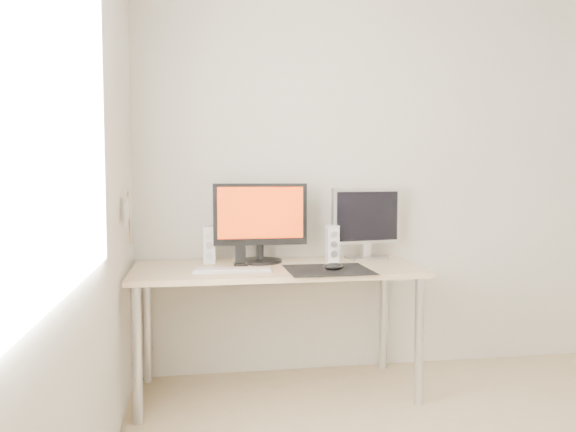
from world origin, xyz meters
TOP-DOWN VIEW (x-y plane):
  - wall_back at (0.00, 1.75)m, footprint 3.50×0.00m
  - wall_left at (-1.75, 0.00)m, footprint 0.00×3.50m
  - window_pane at (-1.74, 0.00)m, footprint 0.00×1.30m
  - mousepad at (-0.67, 1.21)m, footprint 0.45×0.40m
  - mouse at (-0.65, 1.18)m, footprint 0.11×0.06m
  - desk at (-0.93, 1.38)m, footprint 1.60×0.70m
  - main_monitor at (-1.00, 1.53)m, footprint 0.55×0.26m
  - second_monitor at (-0.34, 1.58)m, footprint 0.45×0.20m
  - speaker_left at (-1.30, 1.56)m, footprint 0.07×0.08m
  - speaker_right at (-0.57, 1.51)m, footprint 0.07×0.08m
  - keyboard at (-1.18, 1.25)m, footprint 0.43×0.17m
  - phone_dock at (-1.13, 1.44)m, footprint 0.08×0.07m
  - pennant at (-1.72, 1.24)m, footprint 0.01×0.23m

SIDE VIEW (x-z plane):
  - desk at x=-0.93m, z-range 0.29..1.02m
  - mousepad at x=-0.67m, z-range 0.73..0.73m
  - keyboard at x=-1.18m, z-range 0.73..0.75m
  - mouse at x=-0.65m, z-range 0.73..0.77m
  - phone_dock at x=-1.13m, z-range 0.70..0.84m
  - speaker_left at x=-1.30m, z-range 0.73..0.95m
  - speaker_right at x=-0.57m, z-range 0.73..0.95m
  - second_monitor at x=-0.34m, z-range 0.75..1.19m
  - main_monitor at x=-1.00m, z-range 0.75..1.22m
  - pennant at x=-1.72m, z-range 0.90..1.19m
  - wall_back at x=0.00m, z-range -0.50..3.00m
  - wall_left at x=-1.75m, z-range -0.50..3.00m
  - window_pane at x=-1.74m, z-range 0.85..2.15m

